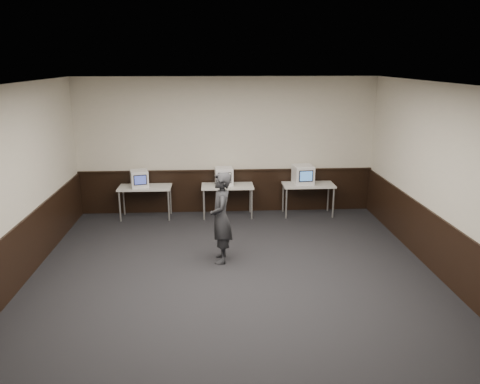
# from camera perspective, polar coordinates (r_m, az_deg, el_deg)

# --- Properties ---
(floor) EXTENTS (8.00, 8.00, 0.00)m
(floor) POSITION_cam_1_polar(r_m,az_deg,el_deg) (7.75, -0.62, -11.50)
(floor) COLOR black
(floor) RESTS_ON ground
(ceiling) EXTENTS (8.00, 8.00, 0.00)m
(ceiling) POSITION_cam_1_polar(r_m,az_deg,el_deg) (6.89, -0.70, 12.87)
(ceiling) COLOR white
(ceiling) RESTS_ON back_wall
(back_wall) EXTENTS (7.00, 0.00, 7.00)m
(back_wall) POSITION_cam_1_polar(r_m,az_deg,el_deg) (11.05, -1.64, 5.62)
(back_wall) COLOR beige
(back_wall) RESTS_ON ground
(front_wall) EXTENTS (7.00, 0.00, 7.00)m
(front_wall) POSITION_cam_1_polar(r_m,az_deg,el_deg) (3.49, 2.61, -18.24)
(front_wall) COLOR beige
(front_wall) RESTS_ON ground
(left_wall) EXTENTS (0.00, 8.00, 8.00)m
(left_wall) POSITION_cam_1_polar(r_m,az_deg,el_deg) (7.82, -27.20, -0.44)
(left_wall) COLOR beige
(left_wall) RESTS_ON ground
(right_wall) EXTENTS (0.00, 8.00, 8.00)m
(right_wall) POSITION_cam_1_polar(r_m,az_deg,el_deg) (8.10, 24.90, 0.36)
(right_wall) COLOR beige
(right_wall) RESTS_ON ground
(wainscot_back) EXTENTS (6.98, 0.04, 1.00)m
(wainscot_back) POSITION_cam_1_polar(r_m,az_deg,el_deg) (11.28, -1.60, 0.10)
(wainscot_back) COLOR black
(wainscot_back) RESTS_ON back_wall
(wainscot_left) EXTENTS (0.04, 7.98, 1.00)m
(wainscot_left) POSITION_cam_1_polar(r_m,az_deg,el_deg) (8.16, -26.10, -7.88)
(wainscot_left) COLOR black
(wainscot_left) RESTS_ON left_wall
(wainscot_right) EXTENTS (0.04, 7.98, 1.00)m
(wainscot_right) POSITION_cam_1_polar(r_m,az_deg,el_deg) (8.43, 23.91, -6.87)
(wainscot_right) COLOR black
(wainscot_right) RESTS_ON right_wall
(wainscot_rail) EXTENTS (6.98, 0.06, 0.04)m
(wainscot_rail) POSITION_cam_1_polar(r_m,az_deg,el_deg) (11.13, -1.61, 2.65)
(wainscot_rail) COLOR black
(wainscot_rail) RESTS_ON wainscot_back
(desk_left) EXTENTS (1.20, 0.60, 0.75)m
(desk_left) POSITION_cam_1_polar(r_m,az_deg,el_deg) (10.98, -11.50, 0.30)
(desk_left) COLOR beige
(desk_left) RESTS_ON ground
(desk_center) EXTENTS (1.20, 0.60, 0.75)m
(desk_center) POSITION_cam_1_polar(r_m,az_deg,el_deg) (10.87, -1.54, 0.46)
(desk_center) COLOR beige
(desk_center) RESTS_ON ground
(desk_right) EXTENTS (1.20, 0.60, 0.75)m
(desk_right) POSITION_cam_1_polar(r_m,az_deg,el_deg) (11.09, 8.32, 0.61)
(desk_right) COLOR beige
(desk_right) RESTS_ON ground
(emac_left) EXTENTS (0.47, 0.48, 0.39)m
(emac_left) POSITION_cam_1_polar(r_m,az_deg,el_deg) (10.91, -12.16, 1.60)
(emac_left) COLOR white
(emac_left) RESTS_ON desk_left
(emac_center) EXTENTS (0.43, 0.46, 0.41)m
(emac_center) POSITION_cam_1_polar(r_m,az_deg,el_deg) (10.84, -1.97, 1.92)
(emac_center) COLOR white
(emac_center) RESTS_ON desk_center
(emac_right) EXTENTS (0.49, 0.52, 0.44)m
(emac_right) POSITION_cam_1_polar(r_m,az_deg,el_deg) (11.01, 7.69, 2.11)
(emac_right) COLOR white
(emac_right) RESTS_ON desk_right
(person) EXTENTS (0.41, 0.61, 1.66)m
(person) POSITION_cam_1_polar(r_m,az_deg,el_deg) (8.38, -2.33, -3.16)
(person) COLOR #25262A
(person) RESTS_ON ground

